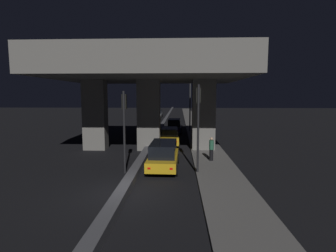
{
  "coord_description": "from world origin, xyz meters",
  "views": [
    {
      "loc": [
        2.82,
        -12.79,
        4.98
      ],
      "look_at": [
        1.31,
        21.96,
        1.01
      ],
      "focal_mm": 28.0,
      "sensor_mm": 36.0,
      "label": 1
    }
  ],
  "objects_px": {
    "car_grey_fourth_oncoming": "(158,113)",
    "pedestrian_on_sidewalk": "(211,149)",
    "car_silver_third_oncoming": "(156,117)",
    "traffic_light_right_of_median": "(198,114)",
    "car_taxi_yellow_lead": "(164,155)",
    "traffic_light_left_of_median": "(124,118)",
    "street_lamp": "(188,102)",
    "car_taxi_yellow_second": "(170,136)",
    "car_dark_blue_third": "(174,126)",
    "car_grey_lead_oncoming": "(145,127)",
    "car_white_second_oncoming": "(152,120)",
    "motorcycle_blue_filtering_near": "(154,151)"
  },
  "relations": [
    {
      "from": "pedestrian_on_sidewalk",
      "to": "car_dark_blue_third",
      "type": "bearing_deg",
      "value": 101.3
    },
    {
      "from": "car_dark_blue_third",
      "to": "motorcycle_blue_filtering_near",
      "type": "height_order",
      "value": "car_dark_blue_third"
    },
    {
      "from": "car_dark_blue_third",
      "to": "car_grey_fourth_oncoming",
      "type": "height_order",
      "value": "car_dark_blue_third"
    },
    {
      "from": "car_taxi_yellow_lead",
      "to": "car_grey_fourth_oncoming",
      "type": "relative_size",
      "value": 1.22
    },
    {
      "from": "traffic_light_left_of_median",
      "to": "car_taxi_yellow_lead",
      "type": "xyz_separation_m",
      "value": [
        2.44,
        1.07,
        -2.63
      ]
    },
    {
      "from": "car_taxi_yellow_second",
      "to": "traffic_light_right_of_median",
      "type": "bearing_deg",
      "value": -169.03
    },
    {
      "from": "car_dark_blue_third",
      "to": "car_white_second_oncoming",
      "type": "bearing_deg",
      "value": 23.78
    },
    {
      "from": "car_white_second_oncoming",
      "to": "car_silver_third_oncoming",
      "type": "height_order",
      "value": "car_white_second_oncoming"
    },
    {
      "from": "car_grey_fourth_oncoming",
      "to": "pedestrian_on_sidewalk",
      "type": "xyz_separation_m",
      "value": [
        7.45,
        -42.69,
        0.12
      ]
    },
    {
      "from": "car_taxi_yellow_lead",
      "to": "traffic_light_left_of_median",
      "type": "bearing_deg",
      "value": 115.03
    },
    {
      "from": "car_white_second_oncoming",
      "to": "car_silver_third_oncoming",
      "type": "relative_size",
      "value": 1.04
    },
    {
      "from": "car_grey_lead_oncoming",
      "to": "car_silver_third_oncoming",
      "type": "xyz_separation_m",
      "value": [
        -0.03,
        17.79,
        0.01
      ]
    },
    {
      "from": "car_taxi_yellow_lead",
      "to": "car_grey_fourth_oncoming",
      "type": "height_order",
      "value": "car_taxi_yellow_lead"
    },
    {
      "from": "traffic_light_left_of_median",
      "to": "car_grey_fourth_oncoming",
      "type": "bearing_deg",
      "value": 91.88
    },
    {
      "from": "car_grey_lead_oncoming",
      "to": "street_lamp",
      "type": "bearing_deg",
      "value": 96.2
    },
    {
      "from": "car_grey_fourth_oncoming",
      "to": "traffic_light_right_of_median",
      "type": "bearing_deg",
      "value": 9.14
    },
    {
      "from": "car_taxi_yellow_second",
      "to": "car_dark_blue_third",
      "type": "bearing_deg",
      "value": -3.35
    },
    {
      "from": "car_grey_lead_oncoming",
      "to": "car_taxi_yellow_second",
      "type": "bearing_deg",
      "value": 19.64
    },
    {
      "from": "traffic_light_left_of_median",
      "to": "car_silver_third_oncoming",
      "type": "distance_m",
      "value": 37.2
    },
    {
      "from": "street_lamp",
      "to": "car_grey_lead_oncoming",
      "type": "relative_size",
      "value": 1.77
    },
    {
      "from": "traffic_light_left_of_median",
      "to": "car_taxi_yellow_lead",
      "type": "distance_m",
      "value": 3.74
    },
    {
      "from": "car_silver_third_oncoming",
      "to": "car_taxi_yellow_second",
      "type": "bearing_deg",
      "value": 5.53
    },
    {
      "from": "street_lamp",
      "to": "motorcycle_blue_filtering_near",
      "type": "height_order",
      "value": "street_lamp"
    },
    {
      "from": "car_taxi_yellow_second",
      "to": "car_silver_third_oncoming",
      "type": "relative_size",
      "value": 0.98
    },
    {
      "from": "car_silver_third_oncoming",
      "to": "car_grey_fourth_oncoming",
      "type": "relative_size",
      "value": 1.17
    },
    {
      "from": "car_grey_fourth_oncoming",
      "to": "pedestrian_on_sidewalk",
      "type": "height_order",
      "value": "pedestrian_on_sidewalk"
    },
    {
      "from": "street_lamp",
      "to": "car_white_second_oncoming",
      "type": "height_order",
      "value": "street_lamp"
    },
    {
      "from": "traffic_light_left_of_median",
      "to": "car_taxi_yellow_lead",
      "type": "bearing_deg",
      "value": 23.65
    },
    {
      "from": "traffic_light_left_of_median",
      "to": "car_silver_third_oncoming",
      "type": "xyz_separation_m",
      "value": [
        -1.28,
        37.07,
        -2.83
      ]
    },
    {
      "from": "traffic_light_right_of_median",
      "to": "pedestrian_on_sidewalk",
      "type": "distance_m",
      "value": 4.31
    },
    {
      "from": "car_white_second_oncoming",
      "to": "car_silver_third_oncoming",
      "type": "distance_m",
      "value": 8.66
    },
    {
      "from": "traffic_light_left_of_median",
      "to": "car_grey_fourth_oncoming",
      "type": "distance_m",
      "value": 45.79
    },
    {
      "from": "car_silver_third_oncoming",
      "to": "traffic_light_right_of_median",
      "type": "bearing_deg",
      "value": 6.69
    },
    {
      "from": "traffic_light_left_of_median",
      "to": "street_lamp",
      "type": "relative_size",
      "value": 0.75
    },
    {
      "from": "traffic_light_right_of_median",
      "to": "car_grey_fourth_oncoming",
      "type": "relative_size",
      "value": 1.43
    },
    {
      "from": "traffic_light_left_of_median",
      "to": "car_silver_third_oncoming",
      "type": "height_order",
      "value": "traffic_light_left_of_median"
    },
    {
      "from": "traffic_light_left_of_median",
      "to": "car_white_second_oncoming",
      "type": "bearing_deg",
      "value": 92.62
    },
    {
      "from": "car_white_second_oncoming",
      "to": "car_grey_fourth_oncoming",
      "type": "xyz_separation_m",
      "value": [
        -0.2,
        17.27,
        0.09
      ]
    },
    {
      "from": "traffic_light_right_of_median",
      "to": "car_white_second_oncoming",
      "type": "height_order",
      "value": "traffic_light_right_of_median"
    },
    {
      "from": "car_taxi_yellow_second",
      "to": "car_taxi_yellow_lead",
      "type": "bearing_deg",
      "value": 178.06
    },
    {
      "from": "car_taxi_yellow_lead",
      "to": "motorcycle_blue_filtering_near",
      "type": "relative_size",
      "value": 2.59
    },
    {
      "from": "motorcycle_blue_filtering_near",
      "to": "pedestrian_on_sidewalk",
      "type": "xyz_separation_m",
      "value": [
        4.42,
        -0.91,
        0.43
      ]
    },
    {
      "from": "car_silver_third_oncoming",
      "to": "car_dark_blue_third",
      "type": "bearing_deg",
      "value": 10.04
    },
    {
      "from": "car_white_second_oncoming",
      "to": "pedestrian_on_sidewalk",
      "type": "xyz_separation_m",
      "value": [
        7.25,
        -25.42,
        0.2
      ]
    },
    {
      "from": "street_lamp",
      "to": "car_taxi_yellow_lead",
      "type": "bearing_deg",
      "value": -96.72
    },
    {
      "from": "car_silver_third_oncoming",
      "to": "car_taxi_yellow_lead",
      "type": "bearing_deg",
      "value": 3.42
    },
    {
      "from": "car_dark_blue_third",
      "to": "car_silver_third_oncoming",
      "type": "distance_m",
      "value": 19.01
    },
    {
      "from": "traffic_light_right_of_median",
      "to": "car_taxi_yellow_lead",
      "type": "distance_m",
      "value": 3.82
    },
    {
      "from": "traffic_light_left_of_median",
      "to": "car_taxi_yellow_second",
      "type": "xyz_separation_m",
      "value": [
        2.54,
        9.95,
        -2.71
      ]
    },
    {
      "from": "traffic_light_right_of_median",
      "to": "street_lamp",
      "type": "distance_m",
      "value": 20.2
    }
  ]
}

